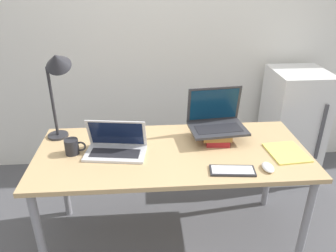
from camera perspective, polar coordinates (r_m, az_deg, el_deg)
wall_back at (r=2.99m, az=-1.13°, el=17.09°), size 8.00×0.05×2.70m
desk at (r=2.16m, az=0.73°, el=-5.97°), size 1.75×0.76×0.74m
laptop_left at (r=2.11m, az=-9.07°, el=-3.55°), size 0.40×0.27×0.22m
book_stack at (r=2.25m, az=8.37°, el=-1.59°), size 0.20×0.25×0.08m
laptop_on_books at (r=2.25m, az=8.44°, el=0.98°), size 0.40×0.30×0.27m
wireless_keyboard at (r=1.95m, az=11.15°, el=-7.62°), size 0.27×0.13×0.01m
mouse at (r=2.02m, az=17.00°, el=-6.89°), size 0.07×0.11×0.03m
notepad at (r=2.23m, az=19.94°, el=-4.37°), size 0.24×0.28×0.01m
mug at (r=2.16m, az=-16.32°, el=-3.47°), size 0.13×0.09×0.10m
desk_lamp at (r=2.20m, az=-18.81°, el=9.02°), size 0.23×0.20×0.64m
mini_fridge at (r=3.20m, az=20.73°, el=0.15°), size 0.46×0.51×1.02m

